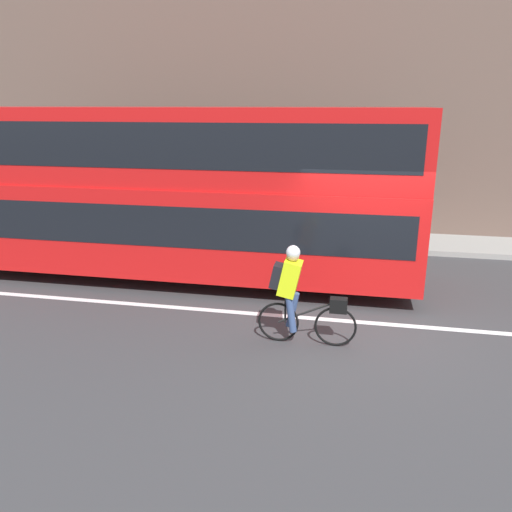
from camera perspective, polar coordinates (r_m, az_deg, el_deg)
name	(u,v)px	position (r m, az deg, el deg)	size (l,w,h in m)	color
ground_plane	(367,319)	(8.86, 12.62, -7.06)	(80.00, 80.00, 0.00)	#38383A
road_center_line	(368,323)	(8.72, 12.63, -7.44)	(50.00, 0.14, 0.01)	silver
sidewalk_curb	(365,241)	(13.56, 12.31, 1.71)	(60.00, 1.76, 0.13)	gray
building_facade	(374,88)	(14.15, 13.30, 18.17)	(60.00, 0.30, 7.89)	brown
bus	(178,186)	(10.38, -8.87, 7.92)	(9.61, 2.42, 3.49)	black
cyclist_on_bike	(297,291)	(7.55, 4.66, -4.05)	(1.51, 0.32, 1.56)	black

